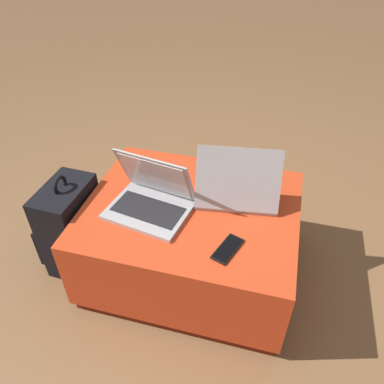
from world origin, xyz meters
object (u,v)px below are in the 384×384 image
at_px(laptop_near, 151,198).
at_px(laptop_far, 237,188).
at_px(backpack, 70,227).
at_px(cell_phone, 228,249).

bearing_deg(laptop_near, laptop_far, 35.24).
relative_size(laptop_near, backpack, 0.71).
xyz_separation_m(laptop_far, cell_phone, (0.02, -0.30, -0.05)).
distance_m(cell_phone, backpack, 0.78).
relative_size(laptop_far, backpack, 0.74).
bearing_deg(cell_phone, backpack, -169.17).
bearing_deg(laptop_far, laptop_near, 17.59).
xyz_separation_m(laptop_near, cell_phone, (0.35, -0.15, -0.05)).
height_order(laptop_far, backpack, laptop_far).
height_order(laptop_far, cell_phone, laptop_far).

